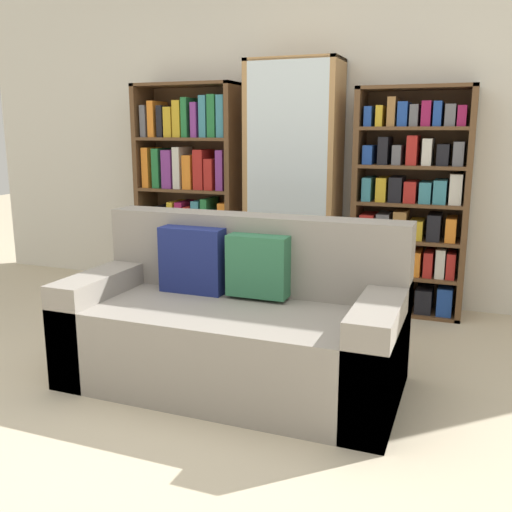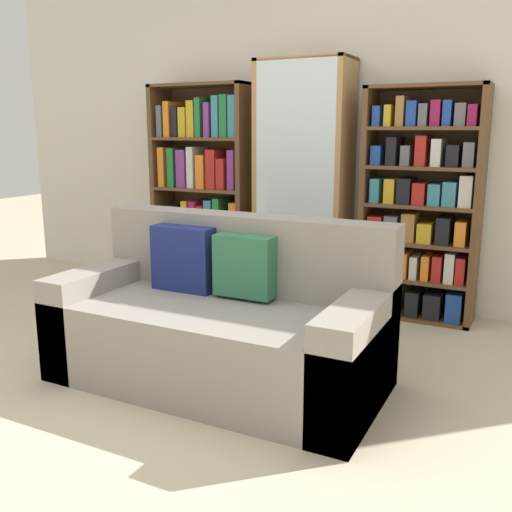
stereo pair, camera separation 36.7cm
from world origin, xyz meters
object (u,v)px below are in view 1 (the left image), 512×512
(couch, at_px, (235,326))
(wine_bottle, at_px, (308,317))
(display_cabinet, at_px, (294,185))
(bookshelf_right, at_px, (411,207))
(bookshelf_left, at_px, (190,193))

(couch, distance_m, wine_bottle, 0.74)
(display_cabinet, relative_size, wine_bottle, 4.75)
(couch, height_order, display_cabinet, display_cabinet)
(display_cabinet, xyz_separation_m, wine_bottle, (0.37, -0.83, -0.74))
(bookshelf_right, bearing_deg, bookshelf_left, -179.98)
(couch, xyz_separation_m, bookshelf_right, (0.71, 1.54, 0.47))
(wine_bottle, bearing_deg, display_cabinet, 113.97)
(couch, relative_size, wine_bottle, 4.47)
(display_cabinet, relative_size, bookshelf_right, 1.13)
(bookshelf_right, bearing_deg, couch, -114.58)
(couch, relative_size, display_cabinet, 0.94)
(wine_bottle, bearing_deg, bookshelf_right, 59.19)
(couch, xyz_separation_m, bookshelf_left, (-1.05, 1.54, 0.50))
(display_cabinet, xyz_separation_m, bookshelf_right, (0.87, 0.02, -0.13))
(wine_bottle, bearing_deg, bookshelf_left, 146.12)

